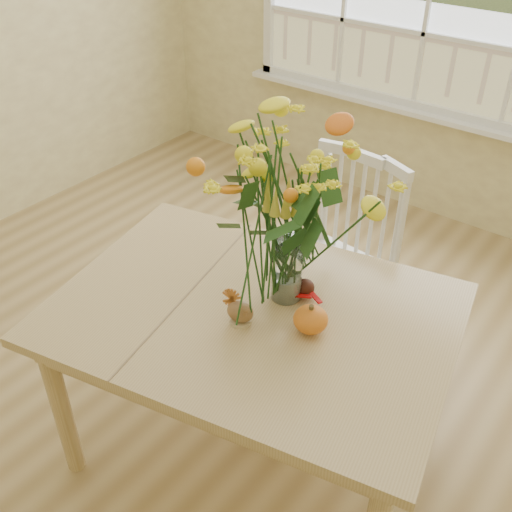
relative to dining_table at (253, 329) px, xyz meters
The scene contains 7 objects.
floor 0.79m from the dining_table, behind, with size 4.00×4.50×0.01m, color #A0814D.
dining_table is the anchor object (origin of this frame).
windsor_chair 0.75m from the dining_table, 94.05° to the left, with size 0.50×0.48×0.99m.
flower_vase 0.48m from the dining_table, 69.76° to the left, with size 0.52×0.52×0.62m.
pumpkin 0.26m from the dining_table, ahead, with size 0.12×0.12×0.09m, color orange.
turkey_figurine 0.16m from the dining_table, 84.15° to the right, with size 0.11×0.09×0.12m.
dark_gourd 0.24m from the dining_table, 61.16° to the left, with size 0.13×0.07×0.06m.
Camera 1 is at (1.43, -1.25, 2.11)m, focal length 42.00 mm.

